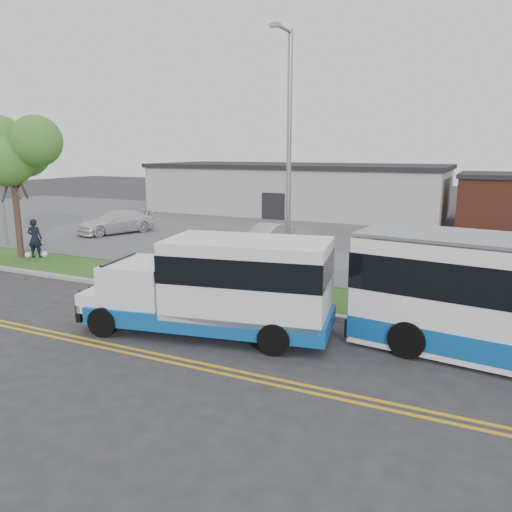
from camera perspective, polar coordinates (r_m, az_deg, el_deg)
The scene contains 16 objects.
ground at distance 18.24m, azimuth -8.63°, elevation -5.74°, with size 140.00×140.00×0.00m, color #28282B.
lane_line_north at distance 15.41m, azimuth -16.78°, elevation -9.51°, with size 70.00×0.12×0.01m, color gold.
lane_line_south at distance 15.20m, azimuth -17.55°, elevation -9.85°, with size 70.00×0.12×0.01m, color gold.
curb at distance 19.09m, azimuth -6.78°, elevation -4.64°, with size 80.00×0.30×0.15m, color #9E9B93.
verge at distance 20.58m, azimuth -4.10°, elevation -3.43°, with size 80.00×3.30×0.10m, color #284E1A.
parking_lot at distance 33.28m, azimuth 7.99°, elevation 2.44°, with size 80.00×25.00×0.10m, color #4C4C4F.
commercial_building at distance 44.38m, azimuth 4.60°, elevation 7.67°, with size 25.40×10.40×4.35m.
brick_wing at distance 40.47m, azimuth 26.52°, elevation 5.72°, with size 6.30×7.30×3.90m.
tree_west at distance 28.02m, azimuth -26.15°, elevation 10.00°, with size 4.40×4.40×6.91m.
streetlight_near at distance 18.37m, azimuth 3.69°, elevation 11.09°, with size 0.35×1.53×9.50m.
shuttle_bus at distance 15.04m, azimuth -3.72°, elevation -3.17°, with size 8.04×3.80×2.97m.
pedestrian at distance 27.90m, azimuth -23.96°, elevation 1.86°, with size 0.73×0.48×2.00m, color black.
parked_car_a at distance 28.29m, azimuth 1.28°, elevation 2.34°, with size 1.41×4.05×1.33m, color #A0A3A7.
parked_car_b at distance 34.45m, azimuth -15.69°, elevation 3.76°, with size 2.07×5.10×1.48m, color silver.
grocery_bag_left at distance 28.11m, azimuth -24.60°, elevation 0.13°, with size 0.32×0.32×0.32m, color white.
grocery_bag_right at distance 27.98m, azimuth -23.03°, elevation 0.21°, with size 0.32×0.32×0.32m, color white.
Camera 1 is at (9.87, -14.31, 5.52)m, focal length 35.00 mm.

